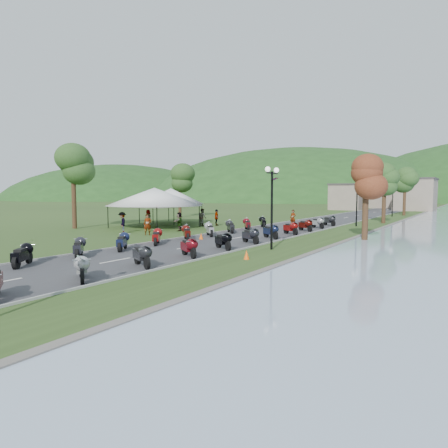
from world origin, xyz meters
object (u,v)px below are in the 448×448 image
Objects in this scene: vendor_tent_main at (155,208)px; pedestrian_c at (122,233)px; pedestrian_a at (148,235)px; pedestrian_b at (202,226)px.

vendor_tent_main is 6.36m from pedestrian_c.
pedestrian_c is (1.58, -5.83, -2.00)m from vendor_tent_main.
pedestrian_c is at bearing -74.80° from vendor_tent_main.
pedestrian_c is (-2.97, 0.00, 0.00)m from pedestrian_a.
pedestrian_a is (4.55, -5.83, -2.00)m from vendor_tent_main.
vendor_tent_main reaches higher than pedestrian_b.
pedestrian_c is (-1.53, -9.73, 0.00)m from pedestrian_b.
pedestrian_b reaches higher than pedestrian_a.
vendor_tent_main is at bearing 76.20° from pedestrian_b.
pedestrian_a is 9.84m from pedestrian_b.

